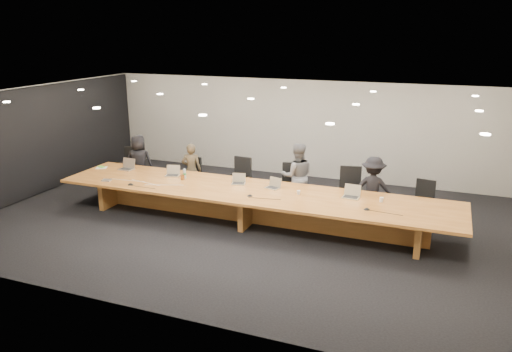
{
  "coord_description": "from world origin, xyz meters",
  "views": [
    {
      "loc": [
        3.89,
        -9.71,
        4.18
      ],
      "look_at": [
        0.0,
        0.3,
        1.0
      ],
      "focal_mm": 35.0,
      "sensor_mm": 36.0,
      "label": 1
    }
  ],
  "objects_px": {
    "mic_right": "(367,209)",
    "chair_mid_right": "(292,186)",
    "conference_table": "(251,200)",
    "chair_far_left": "(130,167)",
    "chair_left": "(190,176)",
    "laptop_b": "(172,171)",
    "person_c": "(297,176)",
    "laptop_d": "(272,183)",
    "person_d": "(373,189)",
    "paper_cup_near": "(298,192)",
    "chair_far_right": "(422,203)",
    "amber_mug": "(183,177)",
    "laptop_e": "(351,192)",
    "av_box": "(106,180)",
    "water_bottle": "(185,174)",
    "person_b": "(192,170)",
    "chair_right": "(350,192)",
    "paper_cup_far": "(381,200)",
    "laptop_c": "(238,179)",
    "chair_mid_left": "(239,179)",
    "person_a": "(139,163)",
    "mic_center": "(250,195)",
    "mic_left": "(130,184)",
    "laptop_a": "(126,164)"
  },
  "relations": [
    {
      "from": "laptop_e",
      "to": "av_box",
      "type": "bearing_deg",
      "value": -166.53
    },
    {
      "from": "person_c",
      "to": "chair_left",
      "type": "bearing_deg",
      "value": -20.26
    },
    {
      "from": "mic_right",
      "to": "water_bottle",
      "type": "bearing_deg",
      "value": 172.37
    },
    {
      "from": "chair_left",
      "to": "mic_center",
      "type": "bearing_deg",
      "value": -20.74
    },
    {
      "from": "chair_mid_right",
      "to": "mic_right",
      "type": "xyz_separation_m",
      "value": [
        2.01,
        -1.47,
        0.2
      ]
    },
    {
      "from": "amber_mug",
      "to": "mic_right",
      "type": "height_order",
      "value": "amber_mug"
    },
    {
      "from": "paper_cup_near",
      "to": "chair_far_right",
      "type": "bearing_deg",
      "value": 24.89
    },
    {
      "from": "mic_right",
      "to": "chair_mid_right",
      "type": "bearing_deg",
      "value": 143.69
    },
    {
      "from": "av_box",
      "to": "mic_center",
      "type": "distance_m",
      "value": 3.56
    },
    {
      "from": "person_d",
      "to": "laptop_b",
      "type": "height_order",
      "value": "person_d"
    },
    {
      "from": "water_bottle",
      "to": "amber_mug",
      "type": "height_order",
      "value": "water_bottle"
    },
    {
      "from": "person_d",
      "to": "paper_cup_far",
      "type": "distance_m",
      "value": 0.95
    },
    {
      "from": "laptop_d",
      "to": "conference_table",
      "type": "bearing_deg",
      "value": -124.56
    },
    {
      "from": "person_d",
      "to": "laptop_d",
      "type": "relative_size",
      "value": 4.83
    },
    {
      "from": "chair_right",
      "to": "laptop_d",
      "type": "bearing_deg",
      "value": -163.32
    },
    {
      "from": "av_box",
      "to": "mic_left",
      "type": "height_order",
      "value": "mic_left"
    },
    {
      "from": "chair_far_right",
      "to": "laptop_d",
      "type": "distance_m",
      "value": 3.33
    },
    {
      "from": "chair_far_left",
      "to": "mic_center",
      "type": "relative_size",
      "value": 8.78
    },
    {
      "from": "person_b",
      "to": "av_box",
      "type": "height_order",
      "value": "person_b"
    },
    {
      "from": "chair_left",
      "to": "mic_right",
      "type": "height_order",
      "value": "chair_left"
    },
    {
      "from": "conference_table",
      "to": "person_b",
      "type": "height_order",
      "value": "person_b"
    },
    {
      "from": "amber_mug",
      "to": "laptop_e",
      "type": "bearing_deg",
      "value": 1.79
    },
    {
      "from": "laptop_d",
      "to": "water_bottle",
      "type": "relative_size",
      "value": 1.37
    },
    {
      "from": "person_d",
      "to": "paper_cup_near",
      "type": "height_order",
      "value": "person_d"
    },
    {
      "from": "paper_cup_far",
      "to": "laptop_b",
      "type": "bearing_deg",
      "value": 179.0
    },
    {
      "from": "person_b",
      "to": "amber_mug",
      "type": "relative_size",
      "value": 12.22
    },
    {
      "from": "person_b",
      "to": "paper_cup_far",
      "type": "bearing_deg",
      "value": 151.98
    },
    {
      "from": "laptop_e",
      "to": "water_bottle",
      "type": "distance_m",
      "value": 3.97
    },
    {
      "from": "laptop_c",
      "to": "mic_left",
      "type": "bearing_deg",
      "value": -172.22
    },
    {
      "from": "chair_mid_left",
      "to": "person_a",
      "type": "xyz_separation_m",
      "value": [
        -2.84,
        -0.12,
        0.19
      ]
    },
    {
      "from": "chair_mid_right",
      "to": "person_b",
      "type": "distance_m",
      "value": 2.69
    },
    {
      "from": "conference_table",
      "to": "chair_far_left",
      "type": "distance_m",
      "value": 4.27
    },
    {
      "from": "chair_far_left",
      "to": "laptop_d",
      "type": "relative_size",
      "value": 3.6
    },
    {
      "from": "person_b",
      "to": "paper_cup_near",
      "type": "relative_size",
      "value": 16.15
    },
    {
      "from": "conference_table",
      "to": "person_c",
      "type": "xyz_separation_m",
      "value": [
        0.68,
        1.27,
        0.28
      ]
    },
    {
      "from": "chair_mid_left",
      "to": "person_c",
      "type": "height_order",
      "value": "person_c"
    },
    {
      "from": "paper_cup_far",
      "to": "mic_left",
      "type": "xyz_separation_m",
      "value": [
        -5.52,
        -0.88,
        -0.03
      ]
    },
    {
      "from": "chair_mid_right",
      "to": "laptop_c",
      "type": "relative_size",
      "value": 3.68
    },
    {
      "from": "chair_mid_right",
      "to": "chair_far_right",
      "type": "height_order",
      "value": "chair_mid_right"
    },
    {
      "from": "chair_right",
      "to": "mic_center",
      "type": "relative_size",
      "value": 9.4
    },
    {
      "from": "chair_far_left",
      "to": "chair_mid_right",
      "type": "bearing_deg",
      "value": -12.88
    },
    {
      "from": "chair_far_right",
      "to": "av_box",
      "type": "bearing_deg",
      "value": -155.28
    },
    {
      "from": "water_bottle",
      "to": "paper_cup_far",
      "type": "distance_m",
      "value": 4.61
    },
    {
      "from": "laptop_c",
      "to": "paper_cup_far",
      "type": "relative_size",
      "value": 3.15
    },
    {
      "from": "chair_left",
      "to": "laptop_e",
      "type": "height_order",
      "value": "laptop_e"
    },
    {
      "from": "chair_left",
      "to": "laptop_b",
      "type": "bearing_deg",
      "value": -77.2
    },
    {
      "from": "chair_far_left",
      "to": "chair_right",
      "type": "distance_m",
      "value": 6.05
    },
    {
      "from": "chair_left",
      "to": "chair_right",
      "type": "xyz_separation_m",
      "value": [
        4.16,
        -0.05,
        0.08
      ]
    },
    {
      "from": "chair_mid_left",
      "to": "laptop_a",
      "type": "distance_m",
      "value": 2.89
    },
    {
      "from": "chair_right",
      "to": "amber_mug",
      "type": "bearing_deg",
      "value": -176.76
    }
  ]
}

